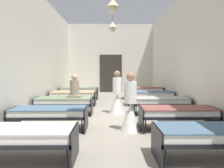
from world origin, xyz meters
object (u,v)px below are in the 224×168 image
bed_right_row_0 (211,135)px  patient_seated_primary (75,89)px  bed_left_row_2 (64,102)px  bed_left_row_3 (73,95)px  bed_right_row_2 (160,101)px  bed_left_row_4 (79,90)px  nurse_mid_aisle (130,110)px  nurse_near_aisle (117,98)px  bed_right_row_3 (150,95)px  bed_left_row_1 (49,113)px  bed_right_row_4 (143,90)px  bed_left_row_0 (19,136)px  bed_right_row_1 (177,113)px

bed_right_row_0 → patient_seated_primary: 4.86m
bed_left_row_2 → bed_left_row_3: size_ratio=1.00×
bed_right_row_2 → bed_left_row_4: size_ratio=1.00×
bed_right_row_2 → nurse_mid_aisle: 2.35m
nurse_near_aisle → patient_seated_primary: bearing=6.3°
bed_right_row_3 → bed_left_row_1: bearing=-130.6°
bed_right_row_3 → bed_left_row_4: bearing=149.8°
bed_left_row_1 → nurse_mid_aisle: bearing=-3.0°
bed_right_row_3 → patient_seated_primary: patient_seated_primary is taller
bed_right_row_4 → nurse_mid_aisle: size_ratio=1.28×
bed_left_row_1 → bed_left_row_3: 3.80m
bed_left_row_0 → bed_left_row_4: 7.60m
bed_left_row_3 → nurse_near_aisle: (1.79, -1.77, 0.09)m
nurse_mid_aisle → patient_seated_primary: nurse_mid_aisle is taller
bed_right_row_1 → patient_seated_primary: patient_seated_primary is taller
bed_right_row_3 → nurse_near_aisle: (-1.47, -1.77, 0.09)m
bed_right_row_1 → nurse_near_aisle: nurse_near_aisle is taller
nurse_near_aisle → nurse_mid_aisle: bearing=100.3°
bed_left_row_0 → patient_seated_primary: (0.35, 3.86, 0.43)m
bed_right_row_0 → bed_right_row_3: same height
bed_right_row_1 → nurse_near_aisle: bearing=125.8°
bed_right_row_4 → bed_right_row_0: bearing=-90.0°
bed_right_row_4 → bed_left_row_1: bearing=-119.8°
bed_right_row_0 → nurse_mid_aisle: 2.16m
bed_right_row_1 → patient_seated_primary: bearing=146.0°
patient_seated_primary → bed_left_row_1: bearing=-100.1°
bed_right_row_0 → nurse_near_aisle: nurse_near_aisle is taller
bed_left_row_0 → bed_right_row_3: (3.26, 5.70, 0.00)m
bed_right_row_0 → nurse_near_aisle: (-1.47, 3.93, 0.09)m
bed_right_row_0 → bed_left_row_0: bearing=180.0°
bed_right_row_0 → patient_seated_primary: bearing=127.0°
bed_right_row_1 → bed_left_row_2: (-3.26, 1.90, 0.00)m
bed_left_row_1 → bed_left_row_4: 5.70m
bed_left_row_0 → bed_left_row_2: 3.80m
bed_left_row_1 → nurse_near_aisle: size_ratio=1.28×
bed_left_row_1 → bed_left_row_2: (0.00, 1.90, 0.00)m
bed_left_row_1 → bed_right_row_2: bearing=30.2°
bed_right_row_3 → nurse_mid_aisle: bearing=-107.2°
bed_right_row_1 → bed_left_row_2: size_ratio=1.00×
bed_left_row_3 → nurse_mid_aisle: 4.41m
bed_right_row_1 → bed_right_row_4: (0.00, 5.70, 0.00)m
bed_right_row_1 → bed_right_row_4: 5.70m
bed_right_row_0 → nurse_mid_aisle: bearing=124.0°
bed_left_row_4 → nurse_mid_aisle: bearing=-70.6°
bed_left_row_3 → nurse_near_aisle: size_ratio=1.28×
bed_left_row_1 → bed_right_row_4: size_ratio=1.00×
bed_right_row_1 → nurse_mid_aisle: bearing=-174.9°
bed_right_row_2 → bed_right_row_3: same height
nurse_near_aisle → bed_left_row_1: bearing=52.1°
bed_left_row_2 → patient_seated_primary: (0.35, 0.06, 0.43)m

